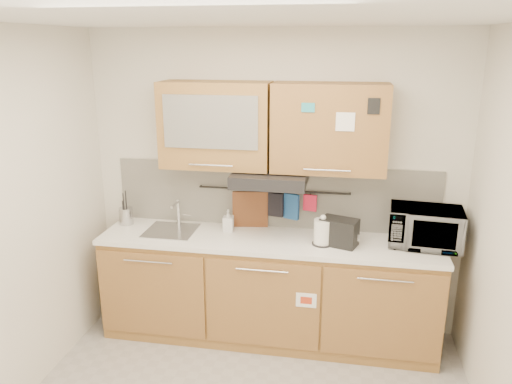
% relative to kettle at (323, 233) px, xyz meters
% --- Properties ---
extents(ceiling, '(3.20, 3.20, 0.00)m').
position_rel_kettle_xyz_m(ceiling, '(-0.45, -1.14, 1.58)').
color(ceiling, white).
rests_on(ceiling, wall_back).
extents(wall_back, '(3.20, 0.00, 3.20)m').
position_rel_kettle_xyz_m(wall_back, '(-0.45, 0.36, 0.28)').
color(wall_back, silver).
rests_on(wall_back, ground).
extents(base_cabinet, '(2.80, 0.64, 0.88)m').
position_rel_kettle_xyz_m(base_cabinet, '(-0.45, 0.06, -0.61)').
color(base_cabinet, '#A6763B').
rests_on(base_cabinet, floor).
extents(countertop, '(2.82, 0.62, 0.04)m').
position_rel_kettle_xyz_m(countertop, '(-0.45, 0.05, -0.12)').
color(countertop, white).
rests_on(countertop, base_cabinet).
extents(backsplash, '(2.80, 0.02, 0.56)m').
position_rel_kettle_xyz_m(backsplash, '(-0.45, 0.35, 0.18)').
color(backsplash, silver).
rests_on(backsplash, countertop).
extents(upper_cabinets, '(1.82, 0.37, 0.70)m').
position_rel_kettle_xyz_m(upper_cabinets, '(-0.45, 0.19, 0.81)').
color(upper_cabinets, '#A6763B').
rests_on(upper_cabinets, wall_back).
extents(range_hood, '(0.60, 0.46, 0.10)m').
position_rel_kettle_xyz_m(range_hood, '(-0.45, 0.11, 0.40)').
color(range_hood, black).
rests_on(range_hood, upper_cabinets).
extents(sink, '(0.42, 0.40, 0.26)m').
position_rel_kettle_xyz_m(sink, '(-1.30, 0.07, -0.10)').
color(sink, silver).
rests_on(sink, countertop).
extents(utensil_rail, '(1.30, 0.02, 0.02)m').
position_rel_kettle_xyz_m(utensil_rail, '(-0.45, 0.31, 0.24)').
color(utensil_rail, black).
rests_on(utensil_rail, backsplash).
extents(utensil_crock, '(0.16, 0.16, 0.31)m').
position_rel_kettle_xyz_m(utensil_crock, '(-1.75, 0.17, -0.02)').
color(utensil_crock, '#B3B3B8').
rests_on(utensil_crock, countertop).
extents(kettle, '(0.19, 0.18, 0.25)m').
position_rel_kettle_xyz_m(kettle, '(0.00, 0.00, 0.00)').
color(kettle, silver).
rests_on(kettle, countertop).
extents(toaster, '(0.33, 0.25, 0.22)m').
position_rel_kettle_xyz_m(toaster, '(0.13, 0.02, 0.01)').
color(toaster, black).
rests_on(toaster, countertop).
extents(microwave, '(0.59, 0.43, 0.31)m').
position_rel_kettle_xyz_m(microwave, '(0.80, 0.13, 0.05)').
color(microwave, '#999999').
rests_on(microwave, countertop).
extents(soap_bottle, '(0.09, 0.09, 0.19)m').
position_rel_kettle_xyz_m(soap_bottle, '(-0.81, 0.16, -0.00)').
color(soap_bottle, '#999999').
rests_on(soap_bottle, countertop).
extents(cutting_board, '(0.31, 0.07, 0.38)m').
position_rel_kettle_xyz_m(cutting_board, '(-0.65, 0.30, 0.03)').
color(cutting_board, brown).
rests_on(cutting_board, utensil_rail).
extents(oven_mitt, '(0.14, 0.08, 0.22)m').
position_rel_kettle_xyz_m(oven_mitt, '(-0.29, 0.30, 0.11)').
color(oven_mitt, '#205094').
rests_on(oven_mitt, utensil_rail).
extents(dark_pouch, '(0.14, 0.07, 0.21)m').
position_rel_kettle_xyz_m(dark_pouch, '(-0.42, 0.30, 0.12)').
color(dark_pouch, black).
rests_on(dark_pouch, utensil_rail).
extents(pot_holder, '(0.12, 0.04, 0.14)m').
position_rel_kettle_xyz_m(pot_holder, '(-0.13, 0.30, 0.15)').
color(pot_holder, red).
rests_on(pot_holder, utensil_rail).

